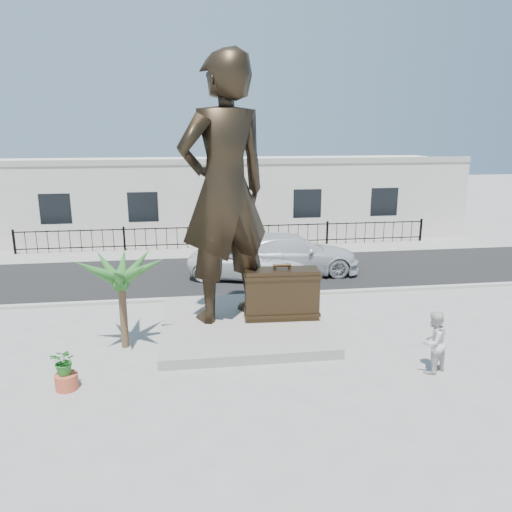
# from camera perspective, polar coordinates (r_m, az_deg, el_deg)

# --- Properties ---
(ground) EXTENTS (100.00, 100.00, 0.00)m
(ground) POSITION_cam_1_polar(r_m,az_deg,el_deg) (15.11, 1.06, -10.40)
(ground) COLOR #9E9991
(ground) RESTS_ON ground
(street) EXTENTS (40.00, 7.00, 0.01)m
(street) POSITION_cam_1_polar(r_m,az_deg,el_deg) (22.55, -2.11, -1.83)
(street) COLOR black
(street) RESTS_ON ground
(curb) EXTENTS (40.00, 0.25, 0.12)m
(curb) POSITION_cam_1_polar(r_m,az_deg,el_deg) (19.22, -1.03, -4.60)
(curb) COLOR #A5A399
(curb) RESTS_ON ground
(far_sidewalk) EXTENTS (40.00, 2.50, 0.02)m
(far_sidewalk) POSITION_cam_1_polar(r_m,az_deg,el_deg) (26.39, -3.00, 0.62)
(far_sidewalk) COLOR #9E9991
(far_sidewalk) RESTS_ON ground
(plinth) EXTENTS (5.20, 5.20, 0.30)m
(plinth) POSITION_cam_1_polar(r_m,az_deg,el_deg) (16.34, -1.51, -7.82)
(plinth) COLOR gray
(plinth) RESTS_ON ground
(fence) EXTENTS (22.00, 0.10, 1.20)m
(fence) POSITION_cam_1_polar(r_m,az_deg,el_deg) (27.03, -3.16, 2.24)
(fence) COLOR black
(fence) RESTS_ON ground
(building) EXTENTS (28.00, 7.00, 4.40)m
(building) POSITION_cam_1_polar(r_m,az_deg,el_deg) (30.88, -3.87, 6.80)
(building) COLOR silver
(building) RESTS_ON ground
(statue) EXTENTS (3.56, 3.02, 8.29)m
(statue) POSITION_cam_1_polar(r_m,az_deg,el_deg) (15.58, -3.63, 7.43)
(statue) COLOR black
(statue) RESTS_ON plinth
(suitcase) EXTENTS (2.39, 0.86, 1.66)m
(suitcase) POSITION_cam_1_polar(r_m,az_deg,el_deg) (16.19, 2.96, -4.34)
(suitcase) COLOR #312314
(suitcase) RESTS_ON plinth
(tourist) EXTENTS (1.04, 0.96, 1.71)m
(tourist) POSITION_cam_1_polar(r_m,az_deg,el_deg) (14.17, 19.60, -9.26)
(tourist) COLOR silver
(tourist) RESTS_ON ground
(car_white) EXTENTS (5.53, 3.69, 1.41)m
(car_white) POSITION_cam_1_polar(r_m,az_deg,el_deg) (21.57, -0.86, -0.62)
(car_white) COLOR silver
(car_white) RESTS_ON street
(car_silver) EXTENTS (6.13, 2.66, 1.76)m
(car_silver) POSITION_cam_1_polar(r_m,az_deg,el_deg) (22.20, 4.00, 0.24)
(car_silver) COLOR silver
(car_silver) RESTS_ON street
(worker) EXTENTS (1.43, 1.02, 2.00)m
(worker) POSITION_cam_1_polar(r_m,az_deg,el_deg) (26.09, -1.13, 2.74)
(worker) COLOR #EE3A0C
(worker) RESTS_ON far_sidewalk
(palm_tree) EXTENTS (1.80, 1.80, 3.20)m
(palm_tree) POSITION_cam_1_polar(r_m,az_deg,el_deg) (15.65, -14.67, -9.98)
(palm_tree) COLOR #255920
(palm_tree) RESTS_ON ground
(planter) EXTENTS (0.56, 0.56, 0.40)m
(planter) POSITION_cam_1_polar(r_m,az_deg,el_deg) (13.70, -20.82, -13.25)
(planter) COLOR #BE4D32
(planter) RESTS_ON ground
(shrub) EXTENTS (0.77, 0.71, 0.70)m
(shrub) POSITION_cam_1_polar(r_m,az_deg,el_deg) (13.46, -21.04, -11.18)
(shrub) COLOR #277125
(shrub) RESTS_ON planter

